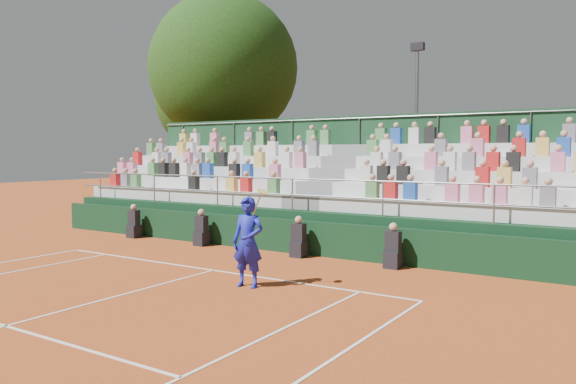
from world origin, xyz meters
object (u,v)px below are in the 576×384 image
Objects in this scene: tennis_player at (248,242)px; tree_west at (213,98)px; floodlight_mast at (416,117)px; tree_east at (223,69)px.

tree_west is at bearing 132.60° from tennis_player.
tree_west is 1.16× the size of floodlight_mast.
tree_west reaches higher than floodlight_mast.
floodlight_mast is (11.58, 0.50, -1.40)m from tree_west.
tree_east is (1.66, -1.11, 1.35)m from tree_west.
tree_east is 10.42m from floodlight_mast.
tree_west is (-13.11, 14.26, 5.02)m from tennis_player.
tennis_player is 15.27m from floodlight_mast.
floodlight_mast is at bearing 2.46° from tree_west.
floodlight_mast is at bearing 95.92° from tennis_player.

